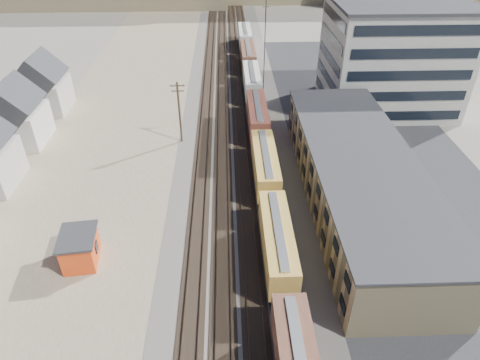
{
  "coord_description": "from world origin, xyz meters",
  "views": [
    {
      "loc": [
        -1.34,
        -18.41,
        33.53
      ],
      "look_at": [
        0.26,
        26.29,
        3.0
      ],
      "focal_mm": 32.0,
      "sensor_mm": 36.0,
      "label": 1
    }
  ],
  "objects_px": {
    "utility_pole_north": "(179,111)",
    "parked_car_blue": "(346,110)",
    "freight_train": "(261,137)",
    "maintenance_shed": "(80,248)"
  },
  "relations": [
    {
      "from": "utility_pole_north",
      "to": "maintenance_shed",
      "type": "xyz_separation_m",
      "value": [
        -8.74,
        -26.3,
        -3.46
      ]
    },
    {
      "from": "freight_train",
      "to": "utility_pole_north",
      "type": "distance_m",
      "value": 13.24
    },
    {
      "from": "freight_train",
      "to": "maintenance_shed",
      "type": "relative_size",
      "value": 22.55
    },
    {
      "from": "maintenance_shed",
      "to": "parked_car_blue",
      "type": "relative_size",
      "value": 1.05
    },
    {
      "from": "freight_train",
      "to": "parked_car_blue",
      "type": "bearing_deg",
      "value": 39.64
    },
    {
      "from": "utility_pole_north",
      "to": "maintenance_shed",
      "type": "relative_size",
      "value": 1.88
    },
    {
      "from": "freight_train",
      "to": "parked_car_blue",
      "type": "relative_size",
      "value": 23.78
    },
    {
      "from": "maintenance_shed",
      "to": "parked_car_blue",
      "type": "height_order",
      "value": "maintenance_shed"
    },
    {
      "from": "utility_pole_north",
      "to": "parked_car_blue",
      "type": "distance_m",
      "value": 30.46
    },
    {
      "from": "utility_pole_north",
      "to": "parked_car_blue",
      "type": "relative_size",
      "value": 1.99
    }
  ]
}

